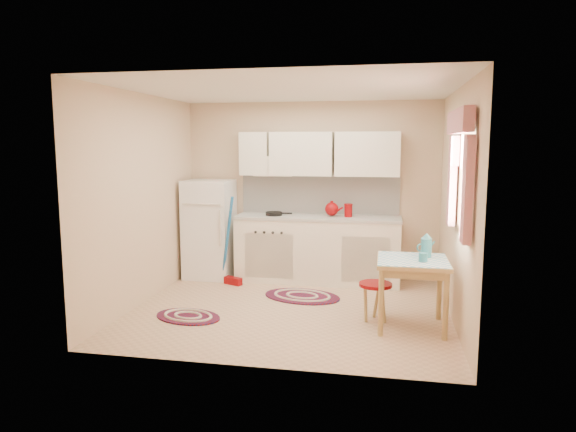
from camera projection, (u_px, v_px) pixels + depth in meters
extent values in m
plane|color=tan|center=(291.00, 309.00, 5.97)|extent=(3.60, 3.60, 0.00)
cube|color=silver|center=(291.00, 89.00, 5.62)|extent=(3.60, 3.20, 0.04)
cube|color=#CEAD8B|center=(311.00, 190.00, 7.35)|extent=(3.60, 0.04, 2.50)
cube|color=#CEAD8B|center=(256.00, 224.00, 4.24)|extent=(3.60, 0.04, 2.50)
cube|color=#CEAD8B|center=(143.00, 199.00, 6.13)|extent=(0.04, 3.20, 2.50)
cube|color=#CEAD8B|center=(457.00, 206.00, 5.46)|extent=(0.04, 3.20, 2.50)
cube|color=white|center=(319.00, 194.00, 7.32)|extent=(2.25, 0.03, 0.55)
cube|color=white|center=(318.00, 154.00, 7.10)|extent=(2.25, 0.33, 0.60)
cube|color=white|center=(464.00, 181.00, 4.89)|extent=(0.04, 0.85, 0.95)
cube|color=white|center=(210.00, 229.00, 7.35)|extent=(0.65, 0.60, 1.40)
cube|color=white|center=(318.00, 250.00, 7.14)|extent=(2.25, 0.60, 0.88)
cube|color=#B6B5AD|center=(318.00, 218.00, 7.08)|extent=(2.27, 0.62, 0.04)
cylinder|color=black|center=(274.00, 214.00, 7.14)|extent=(0.26, 0.26, 0.05)
cylinder|color=#880409|center=(348.00, 211.00, 6.99)|extent=(0.14, 0.14, 0.16)
cube|color=tan|center=(412.00, 294.00, 5.33)|extent=(0.72, 0.72, 0.72)
cylinder|color=#880409|center=(375.00, 302.00, 5.55)|extent=(0.40, 0.40, 0.42)
cylinder|color=teal|center=(423.00, 258.00, 5.16)|extent=(0.12, 0.12, 0.10)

